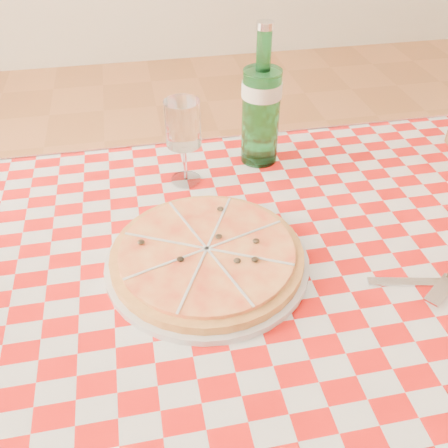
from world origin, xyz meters
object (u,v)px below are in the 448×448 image
(pizza_plate, at_px, (207,255))
(water_bottle, at_px, (262,96))
(dining_table, at_px, (242,314))
(wine_glass, at_px, (184,143))

(pizza_plate, xyz_separation_m, water_bottle, (0.17, 0.31, 0.12))
(dining_table, relative_size, wine_glass, 6.89)
(dining_table, xyz_separation_m, pizza_plate, (-0.05, 0.03, 0.12))
(dining_table, bearing_deg, pizza_plate, 147.87)
(wine_glass, bearing_deg, pizza_plate, -89.92)
(water_bottle, bearing_deg, dining_table, -108.29)
(pizza_plate, relative_size, wine_glass, 1.93)
(dining_table, xyz_separation_m, wine_glass, (-0.05, 0.29, 0.19))
(wine_glass, bearing_deg, water_bottle, 17.57)
(pizza_plate, xyz_separation_m, wine_glass, (-0.00, 0.25, 0.07))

